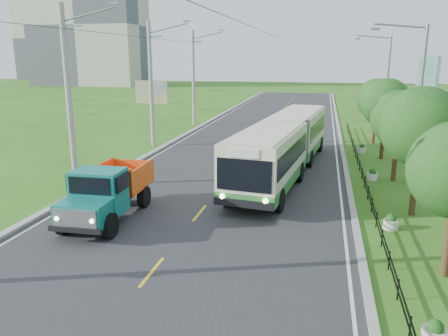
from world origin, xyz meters
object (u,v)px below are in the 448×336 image
(streetlight_far, at_px, (385,84))
(dump_truck, at_px, (107,189))
(pole_near, at_px, (69,97))
(planter_front, at_px, (434,333))
(planter_mid, at_px, (372,175))
(bus, at_px, (285,142))
(pole_mid, at_px, (151,84))
(pole_far, at_px, (194,77))
(tree_back, at_px, (377,101))
(tree_third, at_px, (421,131))
(tree_fourth, at_px, (399,121))
(planter_far, at_px, (362,149))
(billboard_right, at_px, (426,85))
(billboard_left, at_px, (152,96))
(planter_near, at_px, (391,222))
(streetlight_mid, at_px, (417,99))
(tree_fifth, at_px, (386,106))

(streetlight_far, distance_m, dump_truck, 27.89)
(pole_near, bearing_deg, planter_front, -33.12)
(planter_mid, height_order, bus, bus)
(pole_mid, relative_size, pole_far, 1.00)
(tree_back, relative_size, planter_mid, 8.21)
(pole_near, bearing_deg, bus, 24.77)
(planter_front, bearing_deg, tree_third, 82.94)
(tree_fourth, bearing_deg, planter_front, -94.45)
(planter_far, bearing_deg, bus, -124.92)
(planter_front, distance_m, planter_mid, 16.00)
(pole_near, distance_m, pole_far, 24.00)
(pole_far, bearing_deg, tree_back, -20.74)
(pole_far, distance_m, billboard_right, 24.33)
(streetlight_far, distance_m, bus, 15.84)
(tree_back, height_order, planter_far, tree_back)
(pole_mid, distance_m, streetlight_far, 20.16)
(dump_truck, bearing_deg, streetlight_far, 56.34)
(tree_third, relative_size, planter_front, 8.96)
(streetlight_far, xyz_separation_m, dump_truck, (-14.51, -23.56, -3.48))
(planter_far, distance_m, billboard_left, 18.56)
(pole_far, xyz_separation_m, tree_third, (18.12, -24.86, -1.11))
(pole_mid, xyz_separation_m, bus, (11.49, -6.70, -3.05))
(planter_front, xyz_separation_m, planter_near, (0.00, 8.00, 0.00))
(streetlight_far, bearing_deg, dump_truck, -121.63)
(streetlight_mid, xyz_separation_m, planter_front, (-2.04, -16.00, -4.62))
(pole_mid, relative_size, billboard_left, 1.92)
(planter_front, height_order, planter_mid, same)
(tree_fourth, height_order, streetlight_far, streetlight_far)
(tree_fifth, relative_size, planter_front, 8.66)
(streetlight_far, height_order, planter_front, streetlight_far)
(planter_near, relative_size, planter_far, 1.00)
(tree_third, distance_m, billboard_left, 25.02)
(tree_fourth, height_order, planter_front, tree_fourth)
(planter_front, bearing_deg, pole_far, 115.72)
(pole_far, xyz_separation_m, streetlight_far, (18.90, -5.00, -0.19))
(pole_near, bearing_deg, streetlight_mid, 14.81)
(tree_third, xyz_separation_m, dump_truck, (-13.73, -3.70, -2.56))
(pole_mid, xyz_separation_m, planter_near, (16.86, -15.00, -4.81))
(tree_fifth, relative_size, billboard_left, 1.12)
(planter_far, bearing_deg, tree_third, -84.82)
(planter_far, bearing_deg, streetlight_far, 71.20)
(dump_truck, bearing_deg, tree_third, 13.07)
(planter_front, bearing_deg, tree_back, 87.44)
(planter_far, bearing_deg, dump_truck, -125.37)
(streetlight_far, height_order, planter_far, streetlight_far)
(pole_near, distance_m, pole_mid, 12.00)
(streetlight_mid, bearing_deg, planter_front, -97.27)
(tree_third, xyz_separation_m, planter_mid, (-1.26, 5.86, -3.70))
(streetlight_far, height_order, billboard_left, streetlight_far)
(tree_fifth, relative_size, planter_near, 8.66)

